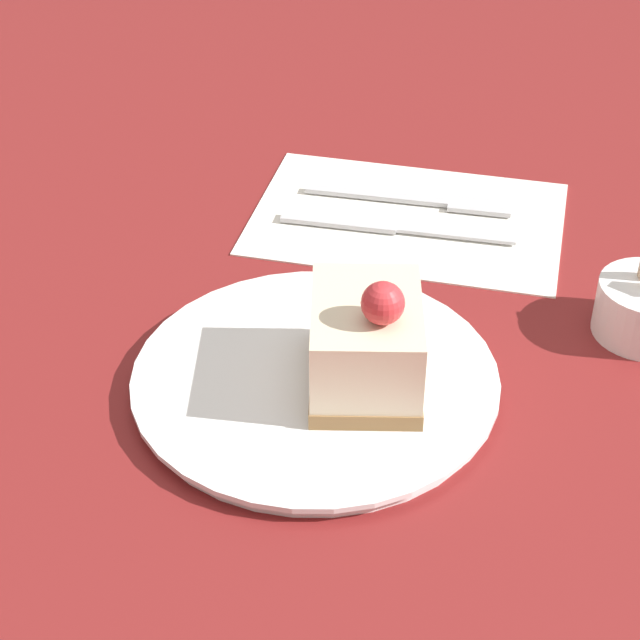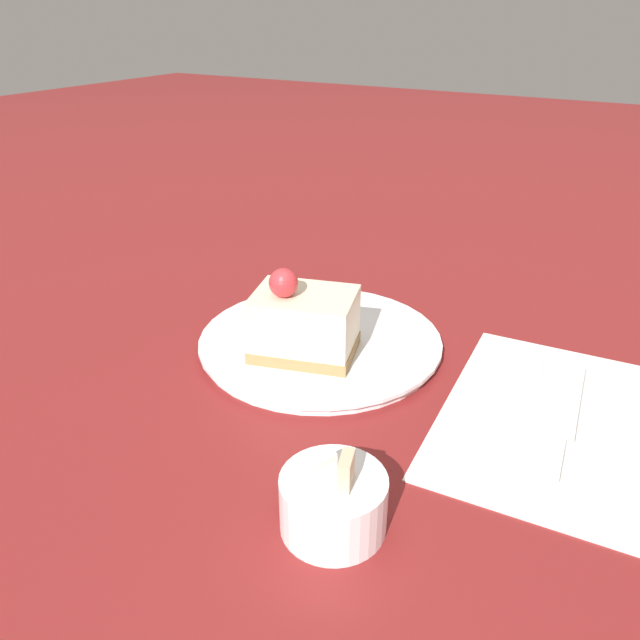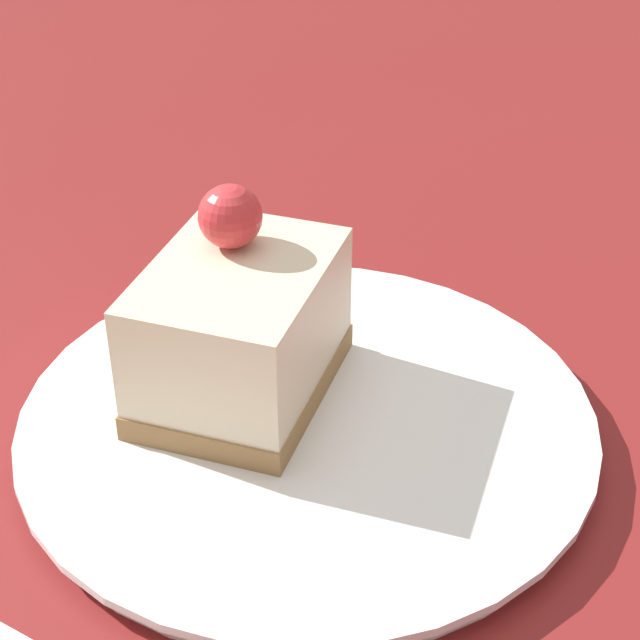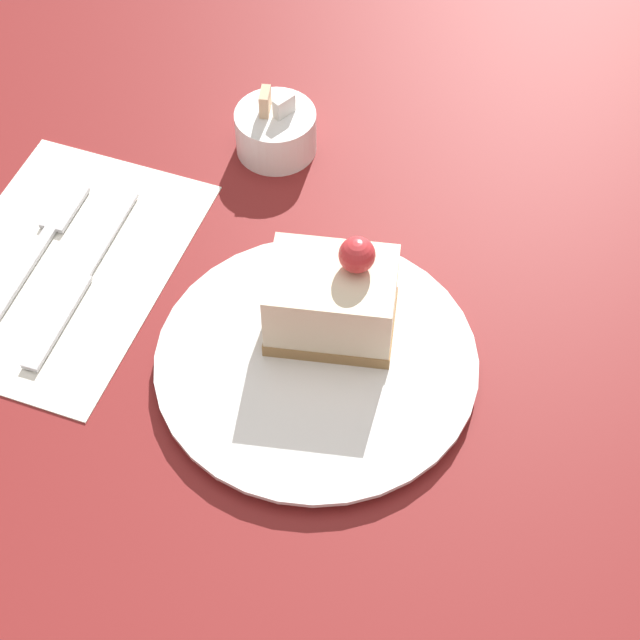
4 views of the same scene
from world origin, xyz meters
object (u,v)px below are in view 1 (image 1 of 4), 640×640
at_px(plate, 315,380).
at_px(fork, 426,201).
at_px(knife, 375,226).
at_px(cake_slice, 367,343).

relative_size(plate, fork, 1.38).
bearing_deg(plate, knife, -176.22).
bearing_deg(plate, cake_slice, 92.48).
bearing_deg(knife, fork, 143.75).
distance_m(plate, fork, 0.26).
bearing_deg(plate, fork, 176.08).
distance_m(plate, knife, 0.21).
height_order(fork, knife, same).
relative_size(fork, knife, 0.92).
xyz_separation_m(plate, cake_slice, (-0.00, 0.03, 0.04)).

